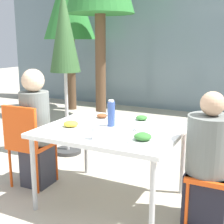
% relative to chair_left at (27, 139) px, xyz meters
% --- Properties ---
extents(ground_plane, '(24.00, 24.00, 0.00)m').
position_rel_chair_left_xyz_m(ground_plane, '(0.91, 0.11, -0.52)').
color(ground_plane, '#B2A893').
extents(building_facade, '(10.00, 0.20, 3.00)m').
position_rel_chair_left_xyz_m(building_facade, '(0.91, 4.41, 0.98)').
color(building_facade, slate).
rests_on(building_facade, ground).
extents(dining_table, '(1.23, 1.03, 0.73)m').
position_rel_chair_left_xyz_m(dining_table, '(0.91, 0.11, 0.15)').
color(dining_table, white).
rests_on(dining_table, ground).
extents(chair_left, '(0.41, 0.41, 0.88)m').
position_rel_chair_left_xyz_m(chair_left, '(0.00, 0.00, 0.00)').
color(chair_left, '#E54C14').
rests_on(chair_left, ground).
extents(person_left, '(0.30, 0.30, 1.24)m').
position_rel_chair_left_xyz_m(person_left, '(0.05, 0.08, 0.08)').
color(person_left, '#383842').
rests_on(person_left, ground).
extents(chair_right, '(0.40, 0.40, 0.88)m').
position_rel_chair_left_xyz_m(chair_right, '(1.83, 0.20, 0.00)').
color(chair_right, '#E54C14').
rests_on(chair_right, ground).
extents(person_right, '(0.37, 0.37, 1.13)m').
position_rel_chair_left_xyz_m(person_right, '(1.78, 0.12, 0.00)').
color(person_right, black).
rests_on(person_right, ground).
extents(closed_umbrella, '(0.40, 0.40, 2.16)m').
position_rel_chair_left_xyz_m(closed_umbrella, '(-0.22, 1.03, 1.04)').
color(closed_umbrella, '#333333').
rests_on(closed_umbrella, ground).
extents(plate_0, '(0.25, 0.25, 0.07)m').
position_rel_chair_left_xyz_m(plate_0, '(0.58, -0.06, 0.23)').
color(plate_0, white).
rests_on(plate_0, dining_table).
extents(plate_1, '(0.26, 0.26, 0.07)m').
position_rel_chair_left_xyz_m(plate_1, '(1.31, -0.13, 0.23)').
color(plate_1, white).
rests_on(plate_1, dining_table).
extents(plate_2, '(0.21, 0.21, 0.06)m').
position_rel_chair_left_xyz_m(plate_2, '(1.07, 0.45, 0.23)').
color(plate_2, white).
rests_on(plate_2, dining_table).
extents(plate_3, '(0.20, 0.20, 0.06)m').
position_rel_chair_left_xyz_m(plate_3, '(0.67, 0.36, 0.23)').
color(plate_3, white).
rests_on(plate_3, dining_table).
extents(bottle, '(0.07, 0.07, 0.25)m').
position_rel_chair_left_xyz_m(bottle, '(0.88, 0.17, 0.33)').
color(bottle, '#334C8E').
rests_on(bottle, dining_table).
extents(drinking_cup, '(0.08, 0.08, 0.10)m').
position_rel_chair_left_xyz_m(drinking_cup, '(0.94, -0.24, 0.26)').
color(drinking_cup, white).
rests_on(drinking_cup, dining_table).
extents(salad_bowl, '(0.14, 0.14, 0.05)m').
position_rel_chair_left_xyz_m(salad_bowl, '(1.20, 0.17, 0.23)').
color(salad_bowl, white).
rests_on(salad_bowl, dining_table).
extents(tree_behind_right, '(1.11, 1.11, 3.17)m').
position_rel_chair_left_xyz_m(tree_behind_right, '(-1.74, 3.42, 1.78)').
color(tree_behind_right, brown).
rests_on(tree_behind_right, ground).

